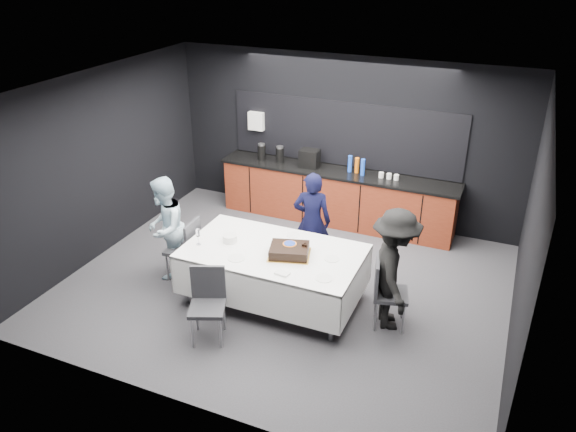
% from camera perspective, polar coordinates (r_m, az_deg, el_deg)
% --- Properties ---
extents(ground, '(6.00, 6.00, 0.00)m').
position_cam_1_polar(ground, '(8.05, -0.28, -7.01)').
color(ground, '#3E3E42').
rests_on(ground, ground).
extents(room_shell, '(6.04, 5.04, 2.82)m').
position_cam_1_polar(room_shell, '(7.20, -0.31, 5.45)').
color(room_shell, white).
rests_on(room_shell, ground).
extents(kitchenette, '(4.10, 0.64, 2.05)m').
position_cam_1_polar(kitchenette, '(9.63, 4.87, 2.44)').
color(kitchenette, maroon).
rests_on(kitchenette, ground).
extents(party_table, '(2.32, 1.32, 0.78)m').
position_cam_1_polar(party_table, '(7.40, -1.53, -4.42)').
color(party_table, '#99999E').
rests_on(party_table, ground).
extents(cake_assembly, '(0.62, 0.56, 0.17)m').
position_cam_1_polar(cake_assembly, '(7.18, 0.14, -3.54)').
color(cake_assembly, gold).
rests_on(cake_assembly, party_table).
extents(plate_stack, '(0.19, 0.19, 0.10)m').
position_cam_1_polar(plate_stack, '(7.55, -5.91, -2.27)').
color(plate_stack, white).
rests_on(plate_stack, party_table).
extents(loose_plate_near, '(0.22, 0.22, 0.01)m').
position_cam_1_polar(loose_plate_near, '(7.18, -5.27, -4.27)').
color(loose_plate_near, white).
rests_on(loose_plate_near, party_table).
extents(loose_plate_right_a, '(0.20, 0.20, 0.01)m').
position_cam_1_polar(loose_plate_right_a, '(7.15, 4.47, -4.35)').
color(loose_plate_right_a, white).
rests_on(loose_plate_right_a, party_table).
extents(loose_plate_right_b, '(0.21, 0.21, 0.01)m').
position_cam_1_polar(loose_plate_right_b, '(6.76, 3.67, -6.32)').
color(loose_plate_right_b, white).
rests_on(loose_plate_right_b, party_table).
extents(loose_plate_far, '(0.18, 0.18, 0.01)m').
position_cam_1_polar(loose_plate_far, '(7.69, 0.52, -1.94)').
color(loose_plate_far, white).
rests_on(loose_plate_far, party_table).
extents(fork_pile, '(0.18, 0.13, 0.03)m').
position_cam_1_polar(fork_pile, '(6.82, -0.58, -5.85)').
color(fork_pile, white).
rests_on(fork_pile, party_table).
extents(champagne_flute, '(0.06, 0.06, 0.22)m').
position_cam_1_polar(champagne_flute, '(7.49, -9.15, -1.79)').
color(champagne_flute, white).
rests_on(champagne_flute, party_table).
extents(chair_left, '(0.44, 0.44, 0.92)m').
position_cam_1_polar(chair_left, '(8.07, -10.24, -2.97)').
color(chair_left, '#2E2F33').
rests_on(chair_left, ground).
extents(chair_right, '(0.51, 0.51, 0.92)m').
position_cam_1_polar(chair_right, '(7.12, 9.80, -7.21)').
color(chair_right, '#2E2F33').
rests_on(chair_right, ground).
extents(chair_near, '(0.55, 0.55, 0.92)m').
position_cam_1_polar(chair_near, '(6.90, -8.16, -8.30)').
color(chair_near, '#2E2F33').
rests_on(chair_near, ground).
extents(person_center, '(0.62, 0.48, 1.51)m').
position_cam_1_polar(person_center, '(8.13, 2.45, -0.54)').
color(person_center, black).
rests_on(person_center, ground).
extents(person_left, '(0.76, 0.86, 1.50)m').
position_cam_1_polar(person_left, '(8.14, -12.39, -1.18)').
color(person_left, silver).
rests_on(person_left, ground).
extents(person_right, '(0.93, 1.18, 1.60)m').
position_cam_1_polar(person_right, '(6.99, 10.72, -5.41)').
color(person_right, black).
rests_on(person_right, ground).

